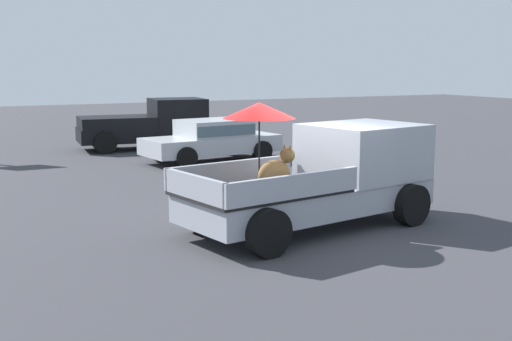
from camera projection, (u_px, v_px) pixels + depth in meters
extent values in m
plane|color=#38383D|center=(309.00, 228.00, 12.30)|extent=(80.00, 80.00, 0.00)
cylinder|color=black|center=(340.00, 189.00, 14.04)|extent=(0.84, 0.42, 0.80)
cylinder|color=black|center=(412.00, 205.00, 12.50)|extent=(0.84, 0.42, 0.80)
cylinder|color=black|center=(203.00, 211.00, 11.97)|extent=(0.84, 0.42, 0.80)
cylinder|color=black|center=(268.00, 233.00, 10.43)|extent=(0.84, 0.42, 0.80)
cube|color=#9EA3AD|center=(310.00, 199.00, 12.21)|extent=(5.24, 2.66, 0.50)
cube|color=#9EA3AD|center=(363.00, 151.00, 12.91)|extent=(2.40, 2.21, 1.08)
cube|color=#4C606B|center=(397.00, 138.00, 13.47)|extent=(0.37, 1.70, 0.64)
cube|color=black|center=(261.00, 191.00, 11.48)|extent=(3.08, 2.31, 0.06)
cube|color=#9EA3AD|center=(231.00, 172.00, 12.17)|extent=(2.77, 0.60, 0.40)
cube|color=#9EA3AD|center=(295.00, 186.00, 10.72)|extent=(2.77, 0.60, 0.40)
cube|color=#9EA3AD|center=(195.00, 187.00, 10.64)|extent=(0.43, 1.83, 0.40)
ellipsoid|color=olive|center=(274.00, 175.00, 11.50)|extent=(0.73, 0.44, 0.52)
sphere|color=olive|center=(287.00, 155.00, 11.62)|extent=(0.33, 0.33, 0.28)
cone|color=olive|center=(285.00, 147.00, 11.66)|extent=(0.10, 0.10, 0.12)
cone|color=olive|center=(290.00, 148.00, 11.54)|extent=(0.10, 0.10, 0.12)
cylinder|color=black|center=(259.00, 153.00, 11.44)|extent=(0.03, 0.03, 1.30)
cone|color=red|center=(259.00, 110.00, 11.32)|extent=(1.49, 1.49, 0.28)
cylinder|color=black|center=(182.00, 134.00, 25.22)|extent=(0.78, 0.33, 0.76)
cylinder|color=black|center=(195.00, 139.00, 23.48)|extent=(0.78, 0.33, 0.76)
cylinder|color=black|center=(98.00, 137.00, 24.07)|extent=(0.78, 0.33, 0.76)
cylinder|color=black|center=(106.00, 143.00, 22.33)|extent=(0.78, 0.33, 0.76)
cube|color=black|center=(146.00, 133.00, 23.75)|extent=(4.94, 2.22, 0.50)
cube|color=black|center=(177.00, 112.00, 24.06)|extent=(2.05, 1.96, 1.00)
cube|color=black|center=(118.00, 122.00, 23.31)|extent=(2.85, 2.04, 0.40)
cylinder|color=black|center=(186.00, 158.00, 19.14)|extent=(0.68, 0.30, 0.66)
cylinder|color=black|center=(160.00, 151.00, 20.58)|extent=(0.68, 0.30, 0.66)
cylinder|color=black|center=(262.00, 151.00, 20.61)|extent=(0.68, 0.30, 0.66)
cylinder|color=black|center=(233.00, 145.00, 22.06)|extent=(0.68, 0.30, 0.66)
cube|color=#ADB2B7|center=(211.00, 144.00, 20.56)|extent=(4.49, 2.28, 0.52)
cube|color=#ADB2B7|center=(214.00, 128.00, 20.53)|extent=(2.28, 1.85, 0.56)
cube|color=#4C606B|center=(214.00, 128.00, 20.53)|extent=(2.23, 1.92, 0.32)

